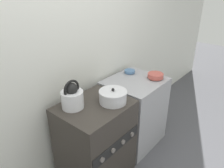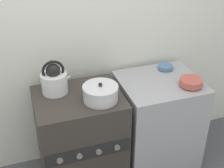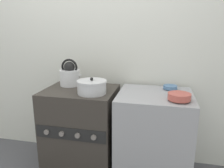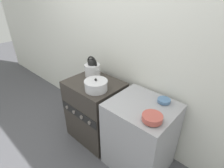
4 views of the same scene
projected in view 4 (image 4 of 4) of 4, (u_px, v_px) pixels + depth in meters
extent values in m
plane|color=#4C4C51|center=(82.00, 145.00, 2.32)|extent=(12.00, 12.00, 0.00)
cube|color=silver|center=(115.00, 42.00, 2.13)|extent=(7.00, 0.06, 2.50)
cube|color=#332D28|center=(95.00, 110.00, 2.29)|extent=(0.65, 0.53, 0.84)
cube|color=black|center=(78.00, 114.00, 2.06)|extent=(0.63, 0.01, 0.11)
cylinder|color=slate|center=(67.00, 107.00, 2.18)|extent=(0.04, 0.02, 0.04)
cylinder|color=slate|center=(74.00, 112.00, 2.10)|extent=(0.04, 0.02, 0.04)
cylinder|color=slate|center=(81.00, 117.00, 2.01)|extent=(0.04, 0.02, 0.04)
cylinder|color=slate|center=(89.00, 123.00, 1.93)|extent=(0.04, 0.02, 0.04)
cube|color=#99999E|center=(140.00, 136.00, 1.90)|extent=(0.64, 0.58, 0.83)
cylinder|color=silver|center=(92.00, 70.00, 2.21)|extent=(0.19, 0.19, 0.15)
sphere|color=black|center=(92.00, 63.00, 2.16)|extent=(0.11, 0.11, 0.11)
torus|color=black|center=(92.00, 63.00, 2.16)|extent=(0.17, 0.02, 0.17)
cone|color=silver|center=(97.00, 71.00, 2.14)|extent=(0.10, 0.04, 0.08)
cylinder|color=silver|center=(96.00, 86.00, 1.91)|extent=(0.25, 0.25, 0.10)
cylinder|color=silver|center=(96.00, 81.00, 1.88)|extent=(0.26, 0.26, 0.01)
sphere|color=black|center=(96.00, 80.00, 1.87)|extent=(0.03, 0.03, 0.03)
cylinder|color=#B75147|center=(152.00, 120.00, 1.49)|extent=(0.08, 0.08, 0.01)
cylinder|color=#B75147|center=(152.00, 118.00, 1.47)|extent=(0.18, 0.18, 0.05)
cylinder|color=#4C729E|center=(164.00, 102.00, 1.73)|extent=(0.06, 0.06, 0.01)
cylinder|color=#4C729E|center=(164.00, 101.00, 1.72)|extent=(0.13, 0.13, 0.03)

